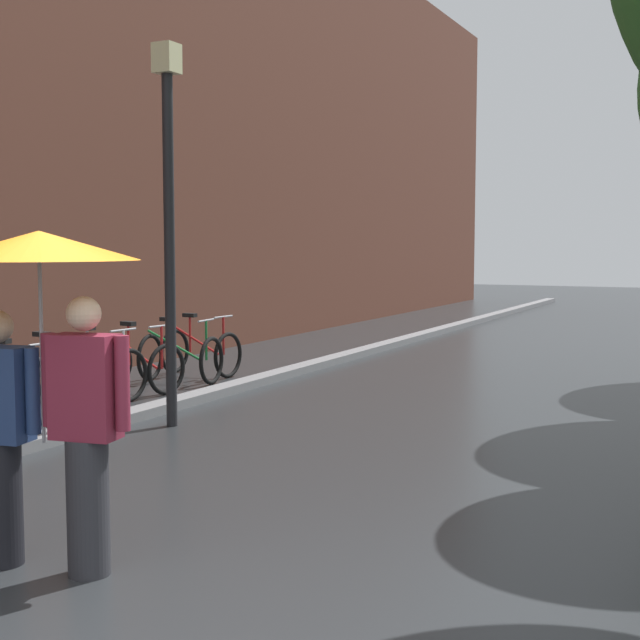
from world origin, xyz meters
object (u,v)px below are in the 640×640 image
Objects in this scene: parked_bicycle_2 at (16,390)px; parked_bicycle_7 at (201,351)px; parked_bicycle_4 at (99,370)px; parked_bicycle_6 at (180,357)px; street_lamp_post at (169,205)px; parked_bicycle_3 at (55,380)px; couple_under_umbrella at (41,338)px; parked_bicycle_5 at (139,364)px.

parked_bicycle_2 is 0.98× the size of parked_bicycle_7.
parked_bicycle_6 is at bearing 84.45° from parked_bicycle_4.
street_lamp_post is at bearing 20.91° from parked_bicycle_2.
parked_bicycle_3 and parked_bicycle_4 have the same top height.
couple_under_umbrella is at bearing -52.83° from parked_bicycle_4.
parked_bicycle_4 is at bearing -95.55° from parked_bicycle_6.
parked_bicycle_4 is at bearing -90.89° from parked_bicycle_7.
couple_under_umbrella reaches higher than parked_bicycle_4.
parked_bicycle_3 is at bearing 99.52° from parked_bicycle_2.
parked_bicycle_3 is at bearing -89.49° from parked_bicycle_7.
parked_bicycle_2 is at bearing -159.09° from street_lamp_post.
couple_under_umbrella is at bearing -62.93° from parked_bicycle_7.
street_lamp_post is (1.81, -0.12, 2.08)m from parked_bicycle_3.
parked_bicycle_5 is (0.04, 1.59, 0.00)m from parked_bicycle_3.
street_lamp_post reaches higher than parked_bicycle_2.
parked_bicycle_3 is (-0.13, 0.76, 0.00)m from parked_bicycle_2.
parked_bicycle_4 and parked_bicycle_7 have the same top height.
parked_bicycle_7 is (0.04, 2.31, 0.00)m from parked_bicycle_4.
parked_bicycle_5 is at bearing 88.70° from parked_bicycle_3.
parked_bicycle_2 is 0.93× the size of parked_bicycle_5.
parked_bicycle_3 is 3.20m from parked_bicycle_7.
parked_bicycle_4 is at bearing 94.18° from parked_bicycle_3.
parked_bicycle_5 and parked_bicycle_6 have the same top height.
parked_bicycle_3 is 0.99× the size of parked_bicycle_7.
parked_bicycle_6 is 0.72m from parked_bicycle_7.
street_lamp_post is (-1.87, 3.93, 1.00)m from couple_under_umbrella.
parked_bicycle_4 is 6.28m from couple_under_umbrella.
parked_bicycle_2 is 0.52× the size of couple_under_umbrella.
parked_bicycle_2 is 0.97× the size of parked_bicycle_4.
parked_bicycle_5 is 0.28× the size of street_lamp_post.
street_lamp_post reaches higher than parked_bicycle_4.
parked_bicycle_5 is (0.10, 0.71, 0.00)m from parked_bicycle_4.
parked_bicycle_5 is 0.89m from parked_bicycle_6.
couple_under_umbrella reaches higher than parked_bicycle_2.
couple_under_umbrella is 4.46m from street_lamp_post.
parked_bicycle_7 is 8.21m from couple_under_umbrella.
parked_bicycle_6 is at bearing 86.49° from parked_bicycle_5.
parked_bicycle_2 is at bearing -83.34° from parked_bicycle_4.
parked_bicycle_3 is at bearing 176.25° from street_lamp_post.
street_lamp_post reaches higher than parked_bicycle_7.
parked_bicycle_6 is 7.53m from couple_under_umbrella.
parked_bicycle_4 is 2.97m from street_lamp_post.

